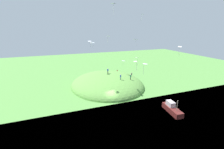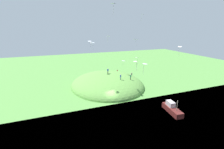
# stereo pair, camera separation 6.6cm
# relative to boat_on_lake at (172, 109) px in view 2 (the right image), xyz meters

# --- Properties ---
(ground_plane) EXTENTS (160.00, 160.00, 0.00)m
(ground_plane) POSITION_rel_boat_on_lake_xyz_m (10.14, 10.79, -0.82)
(ground_plane) COLOR #548E40
(grass_hill) EXTENTS (26.24, 23.37, 7.50)m
(grass_hill) POSITION_rel_boat_on_lake_xyz_m (21.38, 8.01, -0.82)
(grass_hill) COLOR #5F9943
(grass_hill) RESTS_ON ground_plane
(boat_on_lake) EXTENTS (6.00, 2.54, 3.63)m
(boat_on_lake) POSITION_rel_boat_on_lake_xyz_m (0.00, 0.00, 0.00)
(boat_on_lake) COLOR #551E1B
(boat_on_lake) RESTS_ON lake_water
(person_watching_kites) EXTENTS (0.61, 0.61, 1.79)m
(person_watching_kites) POSITION_rel_boat_on_lake_xyz_m (22.22, 7.49, 4.04)
(person_watching_kites) COLOR #555149
(person_watching_kites) RESTS_ON grass_hill
(person_walking_path) EXTENTS (0.48, 0.48, 1.65)m
(person_walking_path) POSITION_rel_boat_on_lake_xyz_m (31.18, 0.41, 0.72)
(person_walking_path) COLOR black
(person_walking_path) RESTS_ON grass_hill
(person_near_shore) EXTENTS (0.42, 0.42, 1.70)m
(person_near_shore) POSITION_rel_boat_on_lake_xyz_m (16.19, 2.22, 3.15)
(person_near_shore) COLOR black
(person_near_shore) RESTS_ON grass_hill
(person_on_hilltop) EXTENTS (0.40, 0.40, 1.84)m
(person_on_hilltop) POSITION_rel_boat_on_lake_xyz_m (25.41, -3.06, 0.71)
(person_on_hilltop) COLOR #412B31
(person_on_hilltop) RESTS_ON grass_hill
(person_with_child) EXTENTS (0.38, 0.38, 1.73)m
(person_with_child) POSITION_rel_boat_on_lake_xyz_m (15.93, 5.66, 3.61)
(person_with_child) COLOR #203745
(person_with_child) RESTS_ON grass_hill
(kite_0) EXTENTS (0.79, 0.80, 1.85)m
(kite_0) POSITION_rel_boat_on_lake_xyz_m (14.33, 0.28, 20.74)
(kite_0) COLOR silver
(kite_1) EXTENTS (0.59, 0.74, 1.82)m
(kite_1) POSITION_rel_boat_on_lake_xyz_m (0.71, 9.39, 11.19)
(kite_1) COLOR silver
(kite_2) EXTENTS (1.10, 0.77, 1.26)m
(kite_2) POSITION_rel_boat_on_lake_xyz_m (24.92, 12.03, 12.79)
(kite_2) COLOR silver
(kite_3) EXTENTS (0.95, 0.87, 1.61)m
(kite_3) POSITION_rel_boat_on_lake_xyz_m (10.64, 14.97, 14.07)
(kite_3) COLOR white
(kite_4) EXTENTS (1.24, 1.08, 1.28)m
(kite_4) POSITION_rel_boat_on_lake_xyz_m (13.47, 6.00, 8.74)
(kite_4) COLOR white
(kite_5) EXTENTS (1.03, 1.00, 2.09)m
(kite_5) POSITION_rel_boat_on_lake_xyz_m (-0.74, 8.27, 10.96)
(kite_5) COLOR white
(kite_6) EXTENTS (0.78, 0.73, 1.92)m
(kite_6) POSITION_rel_boat_on_lake_xyz_m (-0.62, 0.52, 13.69)
(kite_6) COLOR silver
(kite_7) EXTENTS (1.20, 1.40, 1.49)m
(kite_7) POSITION_rel_boat_on_lake_xyz_m (10.65, 4.01, 14.64)
(kite_7) COLOR white
(kite_8) EXTENTS (0.88, 1.05, 2.20)m
(kite_8) POSITION_rel_boat_on_lake_xyz_m (11.09, 3.31, 9.79)
(kite_8) COLOR silver
(kite_9) EXTENTS (0.85, 0.75, 1.42)m
(kite_9) POSITION_rel_boat_on_lake_xyz_m (-3.01, 15.35, 20.53)
(kite_9) COLOR white
(kite_10) EXTENTS (0.71, 0.93, 2.22)m
(kite_10) POSITION_rel_boat_on_lake_xyz_m (14.79, 14.79, 14.00)
(kite_10) COLOR white
(kite_11) EXTENTS (1.16, 1.06, 2.24)m
(kite_11) POSITION_rel_boat_on_lake_xyz_m (25.01, 6.33, 14.68)
(kite_11) COLOR white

